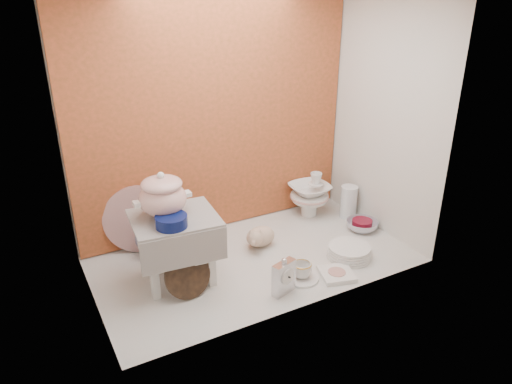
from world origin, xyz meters
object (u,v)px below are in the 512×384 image
blue_white_vase (154,234)px  plush_pig (260,236)px  step_stool (176,249)px  soup_tureen (162,194)px  mantel_clock (284,276)px  gold_rim_teacup (302,270)px  crystal_bowl (362,225)px  porcelain_tower (310,194)px  dinner_plate_stack (349,252)px  floral_platter (139,219)px

blue_white_vase → plush_pig: bearing=-23.1°
plush_pig → blue_white_vase: bearing=138.0°
step_stool → blue_white_vase: bearing=98.8°
soup_tureen → mantel_clock: soup_tureen is taller
step_stool → gold_rim_teacup: bearing=-23.3°
soup_tureen → blue_white_vase: bearing=86.3°
gold_rim_teacup → crystal_bowl: bearing=23.3°
mantel_clock → blue_white_vase: bearing=104.7°
soup_tureen → porcelain_tower: 1.19m
soup_tureen → porcelain_tower: size_ratio=0.93×
porcelain_tower → gold_rim_teacup: bearing=-127.1°
soup_tureen → dinner_plate_stack: size_ratio=1.10×
soup_tureen → gold_rim_teacup: (0.63, -0.35, -0.44)m
step_stool → gold_rim_teacup: (0.59, -0.32, -0.13)m
dinner_plate_stack → blue_white_vase: bearing=148.0°
blue_white_vase → crystal_bowl: (1.26, -0.38, -0.08)m
step_stool → plush_pig: (0.56, 0.09, -0.12)m
floral_platter → dinner_plate_stack: (1.04, -0.67, -0.17)m
floral_platter → blue_white_vase: 0.13m
soup_tureen → gold_rim_teacup: 0.85m
blue_white_vase → porcelain_tower: size_ratio=0.76×
gold_rim_teacup → mantel_clock: bearing=-158.2°
crystal_bowl → porcelain_tower: porcelain_tower is taller
blue_white_vase → mantel_clock: (0.46, -0.72, -0.02)m
gold_rim_teacup → crystal_bowl: 0.71m
soup_tureen → dinner_plate_stack: soup_tureen is taller
mantel_clock → crystal_bowl: (0.81, 0.34, -0.07)m
mantel_clock → floral_platter: bearing=106.3°
step_stool → dinner_plate_stack: 1.00m
gold_rim_teacup → dinner_plate_stack: gold_rim_teacup is taller
soup_tureen → mantel_clock: (0.48, -0.41, -0.40)m
blue_white_vase → gold_rim_teacup: bearing=-47.4°
floral_platter → dinner_plate_stack: floral_platter is taller
step_stool → soup_tureen: soup_tureen is taller
plush_pig → gold_rim_teacup: bearing=-105.4°
step_stool → porcelain_tower: 1.11m
mantel_clock → dinner_plate_stack: mantel_clock is taller
floral_platter → blue_white_vase: bearing=-40.5°
step_stool → crystal_bowl: (1.24, -0.04, -0.16)m
blue_white_vase → gold_rim_teacup: 0.90m
plush_pig → porcelain_tower: porcelain_tower is taller
porcelain_tower → dinner_plate_stack: bearing=-100.7°
dinner_plate_stack → porcelain_tower: size_ratio=0.85×
dinner_plate_stack → crystal_bowl: dinner_plate_stack is taller
crystal_bowl → soup_tureen: bearing=176.9°
plush_pig → mantel_clock: bearing=-123.8°
step_stool → soup_tureen: 0.32m
floral_platter → porcelain_tower: floral_platter is taller
blue_white_vase → crystal_bowl: size_ratio=1.14×
step_stool → plush_pig: step_stool is taller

